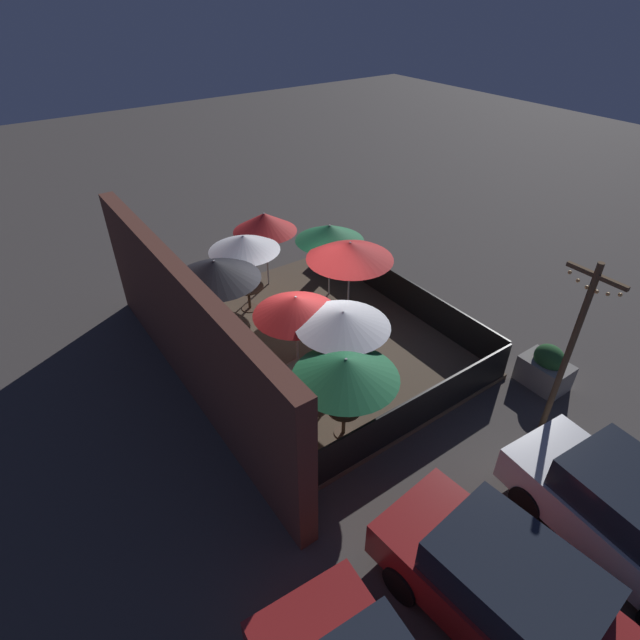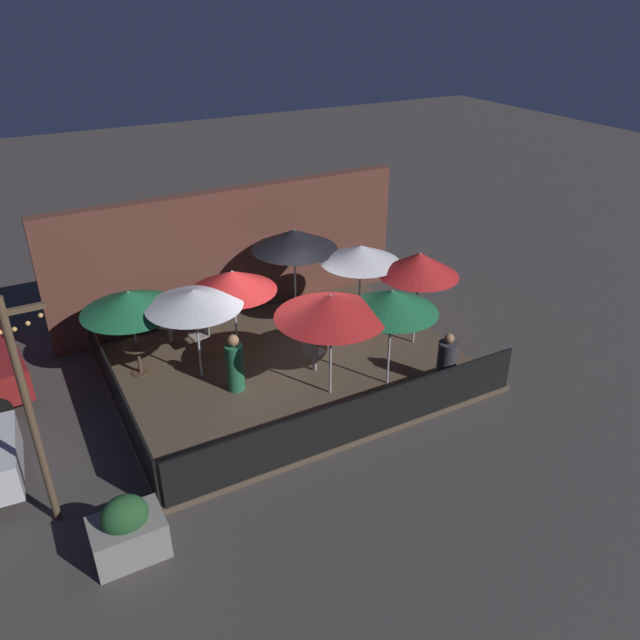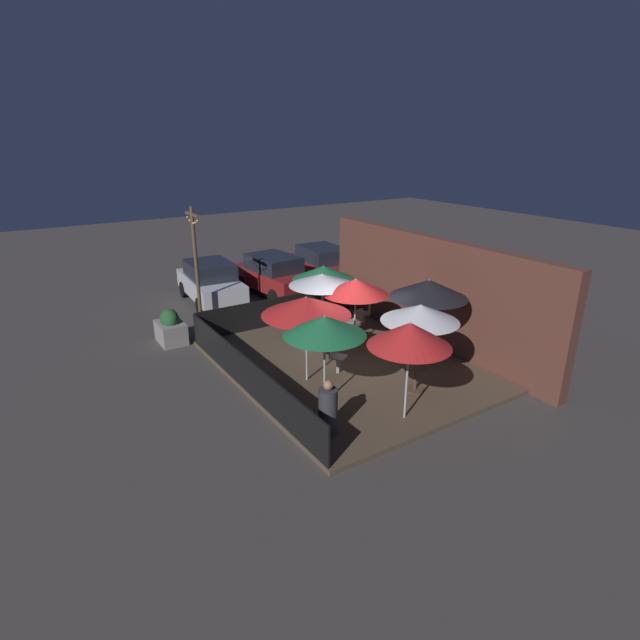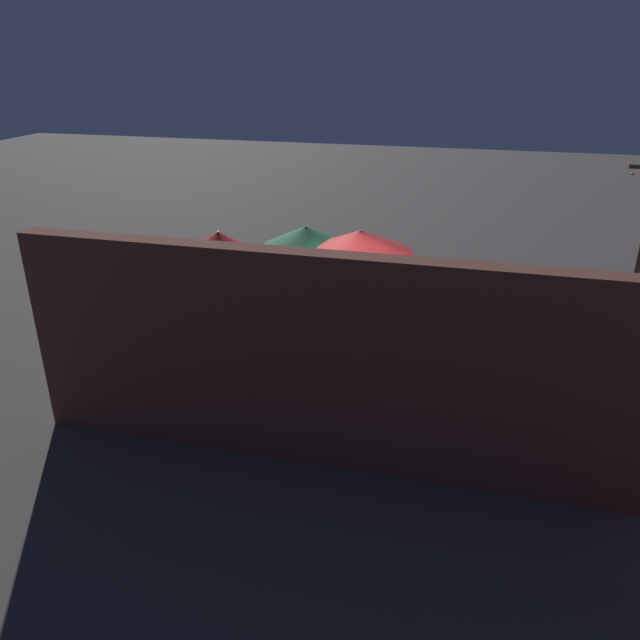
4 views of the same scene
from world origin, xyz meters
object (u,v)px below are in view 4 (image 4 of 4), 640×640
Objects in this scene: patio_umbrella_5 at (398,294)px; patio_umbrella_6 at (219,244)px; patio_chair_1 at (454,411)px; patron_0 at (431,334)px; patio_umbrella_0 at (238,264)px; patio_umbrella_3 at (306,236)px; patio_chair_2 at (347,325)px; patron_1 at (270,284)px; patio_umbrella_4 at (270,287)px; patio_umbrella_1 at (530,319)px; dining_table_0 at (242,335)px; patio_chair_0 at (429,383)px; planter_box at (574,300)px; patio_umbrella_7 at (461,287)px; patio_umbrella_2 at (360,241)px; dining_table_1 at (521,385)px.

patio_umbrella_5 is 4.24m from patio_umbrella_6.
patron_0 is (0.60, -2.64, 0.09)m from patio_chair_1.
patio_umbrella_5 is (-3.09, 0.36, -0.17)m from patio_umbrella_0.
patio_umbrella_5 is 2.31× the size of patio_chair_1.
patio_umbrella_3 is 2.39× the size of patio_chair_2.
patio_chair_2 is at bearing -101.89° from patron_1.
patio_umbrella_5 is (-2.01, -0.96, -0.29)m from patio_umbrella_4.
patio_umbrella_1 is 1.59× the size of patron_0.
patio_umbrella_1 is at bearing 172.76° from dining_table_0.
patio_chair_0 is (-3.78, 0.89, -1.57)m from patio_umbrella_0.
patio_umbrella_1 is 1.88× the size of planter_box.
patio_umbrella_6 is 3.16m from patio_chair_2.
patio_umbrella_5 is at bearing -121.84° from patron_0.
patio_umbrella_4 reaches higher than patio_umbrella_1.
dining_table_0 is at bearing -7.24° from patio_umbrella_1.
patio_umbrella_0 is 4.16m from patio_umbrella_7.
patio_umbrella_4 reaches higher than patio_chair_1.
patio_chair_2 is at bearing 85.44° from patio_chair_1.
patron_0 is at bearing -165.55° from dining_table_0.
patron_1 reaches higher than dining_table_0.
patio_umbrella_3 is 6.52m from planter_box.
patio_umbrella_5 is (-2.41, 2.68, -0.10)m from patio_umbrella_3.
patio_chair_2 is at bearing 164.98° from patron_0.
patio_umbrella_2 is 2.50m from patron_0.
patron_0 is (-0.56, -1.31, -1.30)m from patio_umbrella_5.
patio_umbrella_0 reaches higher than patron_1.
patio_umbrella_3 reaches higher than patio_chair_0.
dining_table_1 is (-6.18, 1.81, -1.49)m from patio_umbrella_6.
patio_chair_2 is (3.41, -1.81, -0.05)m from dining_table_1.
patio_umbrella_2 reaches higher than patron_0.
patio_umbrella_6 reaches higher than patio_chair_2.
patio_umbrella_0 is at bearing 158.42° from patio_chair_0.
patio_umbrella_7 reaches higher than dining_table_0.
patio_chair_2 is (-1.89, -1.14, -1.55)m from patio_umbrella_0.
patio_umbrella_5 is at bearing 159.34° from patio_umbrella_6.
patio_umbrella_5 reaches higher than planter_box.
dining_table_1 is at bearing -171.21° from patio_umbrella_4.
patio_umbrella_3 is at bearing -47.97° from patio_umbrella_5.
dining_table_0 is 0.94× the size of patio_chair_1.
patio_umbrella_5 reaches higher than patio_chair_1.
patio_umbrella_5 is 2.60m from dining_table_1.
patio_umbrella_1 reaches higher than dining_table_1.
patron_0 is at bearing -113.16° from patio_umbrella_5.
dining_table_0 is at bearing -174.23° from patron_0.
patio_chair_0 is 0.94m from patio_chair_1.
patio_umbrella_7 is (-4.15, -0.13, -0.13)m from patio_umbrella_0.
patio_umbrella_2 is 1.08× the size of patio_umbrella_7.
patio_umbrella_4 is 1.85× the size of patron_0.
patio_chair_1 is at bearing 158.23° from patio_umbrella_0.
patio_umbrella_6 is 4.76m from patron_0.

